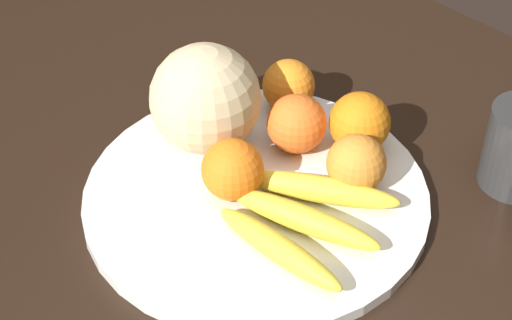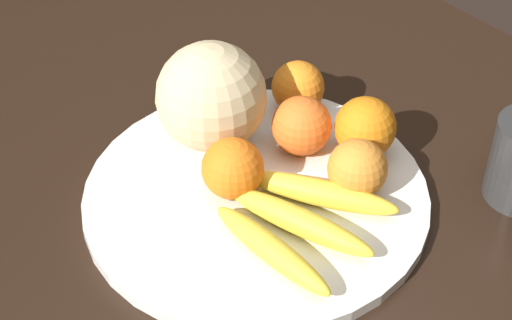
{
  "view_description": "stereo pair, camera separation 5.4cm",
  "coord_description": "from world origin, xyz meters",
  "px_view_note": "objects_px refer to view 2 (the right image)",
  "views": [
    {
      "loc": [
        0.51,
        -0.54,
        1.41
      ],
      "look_at": [
        -0.01,
        -0.04,
        0.78
      ],
      "focal_mm": 60.0,
      "sensor_mm": 36.0,
      "label": 1
    },
    {
      "loc": [
        0.55,
        -0.5,
        1.41
      ],
      "look_at": [
        -0.01,
        -0.04,
        0.78
      ],
      "focal_mm": 60.0,
      "sensor_mm": 36.0,
      "label": 2
    }
  ],
  "objects_px": {
    "orange_front_left": "(302,126)",
    "fruit_bowl": "(256,196)",
    "orange_back_left": "(298,87)",
    "banana_bunch": "(297,218)",
    "orange_mid_center": "(233,168)",
    "melon": "(211,97)",
    "produce_tag": "(305,184)",
    "orange_front_right": "(365,127)",
    "kitchen_table": "(282,240)",
    "orange_back_right": "(357,168)"
  },
  "relations": [
    {
      "from": "orange_back_left",
      "to": "orange_front_right",
      "type": "bearing_deg",
      "value": 2.09
    },
    {
      "from": "banana_bunch",
      "to": "orange_back_left",
      "type": "relative_size",
      "value": 2.96
    },
    {
      "from": "fruit_bowl",
      "to": "kitchen_table",
      "type": "bearing_deg",
      "value": 77.01
    },
    {
      "from": "orange_front_left",
      "to": "orange_back_left",
      "type": "bearing_deg",
      "value": 140.95
    },
    {
      "from": "kitchen_table",
      "to": "orange_back_left",
      "type": "height_order",
      "value": "orange_back_left"
    },
    {
      "from": "kitchen_table",
      "to": "fruit_bowl",
      "type": "distance_m",
      "value": 0.1
    },
    {
      "from": "produce_tag",
      "to": "fruit_bowl",
      "type": "bearing_deg",
      "value": -158.66
    },
    {
      "from": "banana_bunch",
      "to": "produce_tag",
      "type": "bearing_deg",
      "value": 113.4
    },
    {
      "from": "kitchen_table",
      "to": "produce_tag",
      "type": "bearing_deg",
      "value": 43.04
    },
    {
      "from": "orange_mid_center",
      "to": "orange_back_left",
      "type": "distance_m",
      "value": 0.18
    },
    {
      "from": "orange_back_left",
      "to": "produce_tag",
      "type": "distance_m",
      "value": 0.15
    },
    {
      "from": "fruit_bowl",
      "to": "orange_back_left",
      "type": "relative_size",
      "value": 5.9
    },
    {
      "from": "kitchen_table",
      "to": "banana_bunch",
      "type": "height_order",
      "value": "banana_bunch"
    },
    {
      "from": "fruit_bowl",
      "to": "orange_front_left",
      "type": "xyz_separation_m",
      "value": [
        -0.02,
        0.09,
        0.04
      ]
    },
    {
      "from": "orange_back_left",
      "to": "orange_back_right",
      "type": "xyz_separation_m",
      "value": [
        0.16,
        -0.05,
        0.0
      ]
    },
    {
      "from": "produce_tag",
      "to": "orange_back_right",
      "type": "bearing_deg",
      "value": -1.67
    },
    {
      "from": "melon",
      "to": "orange_mid_center",
      "type": "distance_m",
      "value": 0.1
    },
    {
      "from": "fruit_bowl",
      "to": "orange_front_right",
      "type": "distance_m",
      "value": 0.16
    },
    {
      "from": "kitchen_table",
      "to": "orange_back_left",
      "type": "xyz_separation_m",
      "value": [
        -0.1,
        0.11,
        0.13
      ]
    },
    {
      "from": "kitchen_table",
      "to": "fruit_bowl",
      "type": "bearing_deg",
      "value": -102.99
    },
    {
      "from": "fruit_bowl",
      "to": "orange_back_right",
      "type": "xyz_separation_m",
      "value": [
        0.07,
        0.09,
        0.04
      ]
    },
    {
      "from": "fruit_bowl",
      "to": "banana_bunch",
      "type": "relative_size",
      "value": 1.99
    },
    {
      "from": "kitchen_table",
      "to": "produce_tag",
      "type": "xyz_separation_m",
      "value": [
        0.02,
        0.02,
        0.1
      ]
    },
    {
      "from": "kitchen_table",
      "to": "orange_back_right",
      "type": "bearing_deg",
      "value": 40.78
    },
    {
      "from": "orange_front_left",
      "to": "fruit_bowl",
      "type": "bearing_deg",
      "value": -75.04
    },
    {
      "from": "orange_mid_center",
      "to": "orange_back_left",
      "type": "relative_size",
      "value": 1.05
    },
    {
      "from": "melon",
      "to": "orange_back_left",
      "type": "height_order",
      "value": "melon"
    },
    {
      "from": "kitchen_table",
      "to": "melon",
      "type": "bearing_deg",
      "value": -172.73
    },
    {
      "from": "fruit_bowl",
      "to": "orange_back_right",
      "type": "bearing_deg",
      "value": 51.34
    },
    {
      "from": "produce_tag",
      "to": "orange_mid_center",
      "type": "bearing_deg",
      "value": -163.44
    },
    {
      "from": "orange_front_left",
      "to": "orange_back_right",
      "type": "distance_m",
      "value": 0.1
    },
    {
      "from": "orange_front_right",
      "to": "melon",
      "type": "bearing_deg",
      "value": -136.64
    },
    {
      "from": "orange_back_right",
      "to": "orange_mid_center",
      "type": "bearing_deg",
      "value": -129.41
    },
    {
      "from": "melon",
      "to": "orange_back_left",
      "type": "distance_m",
      "value": 0.13
    },
    {
      "from": "orange_front_right",
      "to": "fruit_bowl",
      "type": "bearing_deg",
      "value": -100.6
    },
    {
      "from": "kitchen_table",
      "to": "orange_back_left",
      "type": "distance_m",
      "value": 0.2
    },
    {
      "from": "banana_bunch",
      "to": "orange_front_left",
      "type": "distance_m",
      "value": 0.14
    },
    {
      "from": "orange_front_left",
      "to": "produce_tag",
      "type": "relative_size",
      "value": 0.82
    },
    {
      "from": "orange_front_right",
      "to": "orange_mid_center",
      "type": "distance_m",
      "value": 0.17
    },
    {
      "from": "produce_tag",
      "to": "orange_front_left",
      "type": "bearing_deg",
      "value": 101.09
    },
    {
      "from": "orange_mid_center",
      "to": "orange_back_right",
      "type": "height_order",
      "value": "orange_mid_center"
    },
    {
      "from": "fruit_bowl",
      "to": "orange_back_left",
      "type": "xyz_separation_m",
      "value": [
        -0.09,
        0.14,
        0.04
      ]
    },
    {
      "from": "banana_bunch",
      "to": "orange_mid_center",
      "type": "height_order",
      "value": "orange_mid_center"
    },
    {
      "from": "orange_back_right",
      "to": "produce_tag",
      "type": "bearing_deg",
      "value": -140.22
    },
    {
      "from": "kitchen_table",
      "to": "orange_back_right",
      "type": "distance_m",
      "value": 0.16
    },
    {
      "from": "melon",
      "to": "orange_front_left",
      "type": "bearing_deg",
      "value": 41.06
    },
    {
      "from": "kitchen_table",
      "to": "melon",
      "type": "height_order",
      "value": "melon"
    },
    {
      "from": "kitchen_table",
      "to": "orange_back_left",
      "type": "bearing_deg",
      "value": 131.43
    },
    {
      "from": "orange_back_left",
      "to": "melon",
      "type": "bearing_deg",
      "value": -99.04
    },
    {
      "from": "orange_front_left",
      "to": "orange_back_left",
      "type": "distance_m",
      "value": 0.08
    }
  ]
}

